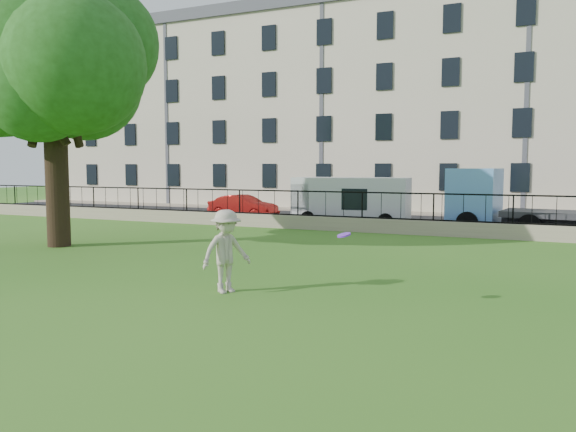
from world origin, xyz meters
The scene contains 12 objects.
ground centered at (0.00, 0.00, 0.00)m, with size 120.00×120.00×0.00m, color #2F6B19.
retaining_wall centered at (0.00, 12.00, 0.30)m, with size 50.00×0.40×0.60m, color gray.
iron_railing centered at (0.00, 12.00, 1.15)m, with size 50.00×0.05×1.13m.
street centered at (0.00, 16.70, 0.01)m, with size 60.00×9.00×0.01m, color black.
sidewalk centered at (0.00, 21.90, 0.06)m, with size 60.00×1.40×0.12m, color gray.
building_row centered at (0.00, 27.57, 6.92)m, with size 56.40×10.40×13.80m.
tree centered at (-8.55, 3.46, 6.62)m, with size 8.07×6.27×9.98m.
man centered at (0.71, -0.47, 0.92)m, with size 1.19×0.68×1.84m, color #BDB09A.
frisbee centered at (3.54, -0.76, 1.46)m, with size 0.27×0.27×0.03m, color #7025D6.
red_sedan centered at (-7.70, 15.40, 0.63)m, with size 1.34×3.85×1.27m, color #A41714.
white_van centered at (-1.35, 14.61, 1.14)m, with size 5.42×2.12×2.28m, color silver.
blue_truck centered at (6.50, 14.40, 1.36)m, with size 6.48×2.30×2.72m, color #5B93D7.
Camera 1 is at (7.05, -11.06, 2.78)m, focal length 35.00 mm.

